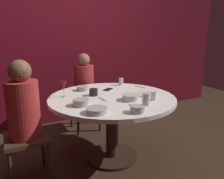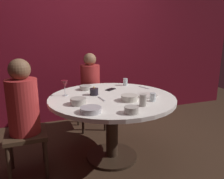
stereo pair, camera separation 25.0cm
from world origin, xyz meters
TOP-DOWN VIEW (x-y plane):
  - ground_plane at (0.00, 0.00)m, footprint 8.00×8.00m
  - back_wall at (0.00, 1.45)m, footprint 6.00×0.10m
  - dining_table at (0.00, 0.00)m, footprint 1.41×1.41m
  - seated_diner_left at (-0.93, 0.00)m, footprint 0.40×0.40m
  - seated_diner_back at (0.00, 0.93)m, footprint 0.40×0.40m
  - candle_holder at (-0.17, 0.13)m, footprint 0.10×0.10m
  - wine_glass at (-0.49, 0.22)m, footprint 0.08×0.08m
  - dinner_plate at (0.38, -0.12)m, footprint 0.24×0.24m
  - cell_phone at (0.09, 0.30)m, footprint 0.15×0.14m
  - bowl_serving_large at (-0.36, -0.42)m, footprint 0.19×0.19m
  - bowl_salad_center at (-0.03, -0.57)m, footprint 0.13×0.13m
  - bowl_small_white at (-0.42, -0.16)m, footprint 0.16×0.16m
  - bowl_sauce_side at (-0.20, 0.41)m, footprint 0.15×0.15m
  - bowl_rice_portion at (0.11, -0.21)m, footprint 0.18×0.18m
  - cup_near_candle at (0.16, -0.42)m, footprint 0.07×0.07m
  - cup_by_left_diner at (0.36, 0.46)m, footprint 0.06×0.06m
  - cup_by_right_diner at (0.34, -0.31)m, footprint 0.06×0.06m
  - fork_near_plate at (0.53, 0.24)m, footprint 0.07×0.18m
  - knife_near_plate at (-0.14, -0.06)m, footprint 0.03×0.18m

SIDE VIEW (x-z plane):
  - ground_plane at x=0.00m, z-range 0.00..0.00m
  - dining_table at x=0.00m, z-range 0.23..0.99m
  - seated_diner_back at x=0.00m, z-range 0.13..1.30m
  - seated_diner_left at x=-0.93m, z-range 0.14..1.35m
  - fork_near_plate at x=0.53m, z-range 0.76..0.76m
  - knife_near_plate at x=-0.14m, z-range 0.76..0.76m
  - cell_phone at x=0.09m, z-range 0.76..0.76m
  - dinner_plate at x=0.38m, z-range 0.76..0.77m
  - bowl_serving_large at x=-0.36m, z-range 0.76..0.80m
  - bowl_sauce_side at x=-0.20m, z-range 0.76..0.81m
  - bowl_rice_portion at x=0.11m, z-range 0.76..0.82m
  - bowl_salad_center at x=-0.03m, z-range 0.76..0.82m
  - bowl_small_white at x=-0.42m, z-range 0.76..0.82m
  - candle_holder at x=-0.17m, z-range 0.74..0.84m
  - cup_by_right_diner at x=0.34m, z-range 0.76..0.84m
  - cup_by_left_diner at x=0.36m, z-range 0.76..0.85m
  - cup_near_candle at x=0.16m, z-range 0.76..0.87m
  - wine_glass at x=-0.49m, z-range 0.80..0.97m
  - back_wall at x=0.00m, z-range 0.00..2.60m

